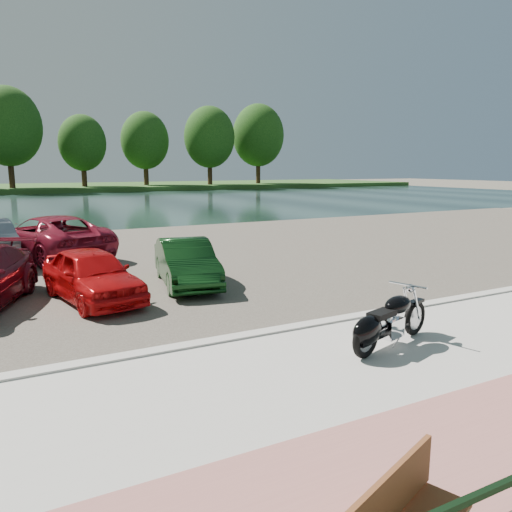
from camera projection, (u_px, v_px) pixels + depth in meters
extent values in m
plane|color=#595447|center=(374.00, 364.00, 8.33)|extent=(200.00, 200.00, 0.00)
cube|color=#BAB7AF|center=(419.00, 384.00, 7.45)|extent=(60.00, 6.00, 0.10)
cube|color=#A15F5B|center=(511.00, 426.00, 6.13)|extent=(60.00, 2.00, 0.01)
cube|color=#BAB7AF|center=(308.00, 327.00, 10.06)|extent=(60.00, 0.30, 0.14)
cube|color=#413D34|center=(168.00, 258.00, 17.90)|extent=(60.00, 18.00, 0.04)
cube|color=#182B27|center=(63.00, 205.00, 43.15)|extent=(120.00, 40.00, 0.00)
cube|color=#244719|center=(34.00, 188.00, 70.95)|extent=(120.00, 24.00, 0.60)
cylinder|color=#331F12|center=(11.00, 165.00, 62.56)|extent=(0.70, 0.70, 5.85)
ellipsoid|color=#10330E|center=(7.00, 126.00, 61.74)|extent=(8.19, 8.19, 9.83)
cylinder|color=#331F12|center=(84.00, 170.00, 68.04)|extent=(0.70, 0.70, 4.50)
ellipsoid|color=#10330E|center=(82.00, 143.00, 67.40)|extent=(6.30, 6.30, 7.56)
cylinder|color=#331F12|center=(146.00, 168.00, 73.35)|extent=(0.70, 0.70, 4.95)
ellipsoid|color=#10330E|center=(145.00, 140.00, 72.65)|extent=(6.93, 6.93, 8.32)
cylinder|color=#331F12|center=(210.00, 166.00, 75.01)|extent=(0.70, 0.70, 5.40)
ellipsoid|color=#10330E|center=(209.00, 137.00, 74.25)|extent=(7.56, 7.56, 9.07)
cylinder|color=#331F12|center=(258.00, 165.00, 80.32)|extent=(0.70, 0.70, 5.85)
ellipsoid|color=#10330E|center=(258.00, 135.00, 79.50)|extent=(8.19, 8.19, 9.83)
torus|color=black|center=(414.00, 318.00, 9.42)|extent=(0.69, 0.31, 0.68)
torus|color=black|center=(366.00, 338.00, 8.28)|extent=(0.69, 0.31, 0.68)
cylinder|color=#B2B2B7|center=(414.00, 318.00, 9.42)|extent=(0.46, 0.19, 0.46)
cylinder|color=#B2B2B7|center=(366.00, 338.00, 8.28)|extent=(0.46, 0.19, 0.46)
cylinder|color=silver|center=(417.00, 304.00, 9.20)|extent=(0.33, 0.14, 0.63)
cylinder|color=silver|center=(407.00, 302.00, 9.34)|extent=(0.33, 0.14, 0.63)
cylinder|color=silver|center=(408.00, 285.00, 9.07)|extent=(0.25, 0.73, 0.04)
sphere|color=silver|center=(410.00, 288.00, 9.15)|extent=(0.20, 0.20, 0.16)
sphere|color=silver|center=(412.00, 288.00, 9.20)|extent=(0.14, 0.14, 0.11)
cube|color=black|center=(415.00, 302.00, 9.36)|extent=(0.47, 0.26, 0.06)
cube|color=black|center=(391.00, 331.00, 8.86)|extent=(1.18, 0.44, 0.08)
cube|color=silver|center=(390.00, 327.00, 8.81)|extent=(0.52, 0.44, 0.34)
cylinder|color=silver|center=(394.00, 315.00, 8.84)|extent=(0.29, 0.24, 0.27)
cylinder|color=silver|center=(388.00, 318.00, 8.71)|extent=(0.29, 0.24, 0.27)
ellipsoid|color=black|center=(398.00, 305.00, 8.90)|extent=(0.75, 0.54, 0.32)
cube|color=black|center=(382.00, 314.00, 8.55)|extent=(0.61, 0.43, 0.10)
ellipsoid|color=black|center=(368.00, 331.00, 8.29)|extent=(0.79, 0.53, 0.50)
cube|color=black|center=(366.00, 335.00, 8.27)|extent=(0.43, 0.29, 0.30)
cylinder|color=silver|center=(373.00, 336.00, 8.74)|extent=(1.08, 0.40, 0.09)
cylinder|color=silver|center=(373.00, 332.00, 8.72)|extent=(1.08, 0.40, 0.09)
cylinder|color=#B2B2B7|center=(396.00, 343.00, 8.65)|extent=(0.06, 0.14, 0.22)
cube|color=#612C18|center=(381.00, 506.00, 3.95)|extent=(1.70, 0.68, 0.45)
cube|color=black|center=(442.00, 510.00, 4.48)|extent=(0.21, 0.44, 0.22)
imported|color=red|center=(92.00, 275.00, 12.01)|extent=(2.20, 3.99, 1.29)
imported|color=black|center=(186.00, 263.00, 13.64)|extent=(1.97, 3.96, 1.25)
imported|color=maroon|center=(51.00, 236.00, 17.80)|extent=(4.16, 5.98, 1.52)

